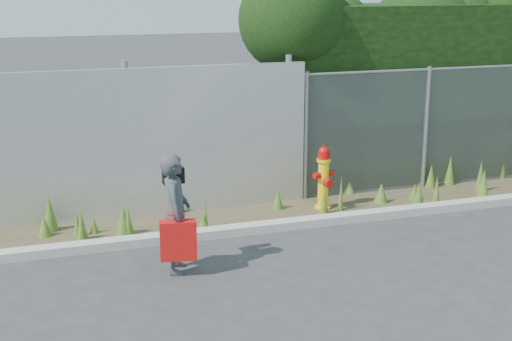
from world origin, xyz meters
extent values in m
plane|color=#353537|center=(0.00, 0.00, 0.00)|extent=(80.00, 80.00, 0.00)
cube|color=#B0AB9F|center=(0.00, 1.80, 0.06)|extent=(16.00, 0.22, 0.12)
cube|color=#463D28|center=(0.00, 2.40, 0.01)|extent=(16.00, 1.20, 0.01)
cone|color=#3C631D|center=(-1.87, 2.21, 0.21)|extent=(0.14, 0.14, 0.41)
cone|color=#3C631D|center=(3.95, 2.46, 0.27)|extent=(0.15, 0.15, 0.53)
cone|color=#3C631D|center=(-2.48, 2.22, 0.16)|extent=(0.12, 0.12, 0.32)
cone|color=#3C631D|center=(1.35, 2.27, 0.27)|extent=(0.09, 0.09, 0.55)
cone|color=#3C631D|center=(-2.50, 2.19, 0.20)|extent=(0.15, 0.15, 0.40)
cone|color=#3C631D|center=(3.67, 1.98, 0.26)|extent=(0.23, 0.23, 0.52)
cone|color=#3C631D|center=(-2.54, 2.37, 0.18)|extent=(0.11, 0.11, 0.36)
cone|color=#3C631D|center=(1.04, 2.20, 0.17)|extent=(0.13, 0.13, 0.34)
cone|color=#3C631D|center=(-2.97, 2.51, 0.14)|extent=(0.20, 0.20, 0.28)
cone|color=#3C631D|center=(-1.93, 2.25, 0.21)|extent=(0.22, 0.22, 0.41)
cone|color=#3C631D|center=(-1.01, 2.93, 0.14)|extent=(0.15, 0.15, 0.28)
cone|color=#3C631D|center=(-2.88, 2.71, 0.26)|extent=(0.22, 0.22, 0.52)
cone|color=#3C631D|center=(3.30, 2.91, 0.21)|extent=(0.18, 0.18, 0.41)
cone|color=#3C631D|center=(-0.84, 1.99, 0.25)|extent=(0.08, 0.08, 0.50)
cone|color=#3C631D|center=(2.11, 2.42, 0.16)|extent=(0.23, 0.23, 0.32)
cone|color=#3C631D|center=(2.67, 2.37, 0.14)|extent=(0.17, 0.17, 0.28)
cone|color=#3C631D|center=(3.71, 2.98, 0.25)|extent=(0.19, 0.19, 0.51)
cone|color=#3C631D|center=(-2.31, 2.43, 0.11)|extent=(0.13, 0.13, 0.23)
cone|color=#3C631D|center=(1.85, 3.03, 0.11)|extent=(0.20, 0.20, 0.21)
cone|color=#3C631D|center=(0.46, 2.63, 0.16)|extent=(0.18, 0.18, 0.32)
cone|color=#3C631D|center=(2.58, 2.09, 0.19)|extent=(0.18, 0.18, 0.39)
cone|color=#3C631D|center=(-0.88, 1.95, 0.15)|extent=(0.18, 0.18, 0.29)
cone|color=#3C631D|center=(4.83, 3.02, 0.15)|extent=(0.10, 0.10, 0.31)
cone|color=#3C631D|center=(2.86, 2.04, 0.24)|extent=(0.13, 0.13, 0.48)
cube|color=#B8BCC0|center=(-3.25, 3.00, 1.10)|extent=(8.50, 0.08, 2.20)
cylinder|color=gray|center=(-1.70, 3.12, 1.15)|extent=(0.10, 0.10, 2.30)
cylinder|color=gray|center=(0.80, 3.12, 1.15)|extent=(0.10, 0.10, 2.30)
cube|color=gray|center=(4.25, 3.00, 1.00)|extent=(6.50, 0.03, 2.00)
cylinder|color=gray|center=(4.25, 3.00, 2.00)|extent=(6.50, 0.04, 0.04)
cylinder|color=gray|center=(1.05, 3.00, 1.02)|extent=(0.07, 0.07, 2.05)
cylinder|color=gray|center=(3.20, 3.00, 1.02)|extent=(0.07, 0.07, 2.05)
cube|color=black|center=(4.55, 4.00, 1.50)|extent=(7.30, 1.60, 3.00)
sphere|color=black|center=(1.12, 3.82, 2.79)|extent=(1.74, 1.74, 1.74)
sphere|color=black|center=(2.10, 4.19, 2.58)|extent=(1.21, 1.21, 1.21)
sphere|color=black|center=(3.08, 3.86, 2.34)|extent=(1.11, 1.11, 1.11)
sphere|color=black|center=(3.72, 4.15, 2.45)|extent=(1.89, 1.89, 1.89)
sphere|color=black|center=(4.41, 4.03, 2.69)|extent=(1.28, 1.28, 1.28)
sphere|color=black|center=(5.31, 3.97, 2.80)|extent=(1.73, 1.73, 1.73)
cylinder|color=yellow|center=(1.12, 2.44, 0.03)|extent=(0.25, 0.25, 0.05)
cylinder|color=yellow|center=(1.12, 2.44, 0.38)|extent=(0.16, 0.16, 0.76)
cylinder|color=yellow|center=(1.12, 2.44, 0.78)|extent=(0.21, 0.21, 0.04)
cylinder|color=#B20F0A|center=(1.12, 2.44, 0.84)|extent=(0.19, 0.19, 0.09)
sphere|color=#B20F0A|center=(1.12, 2.44, 0.90)|extent=(0.17, 0.17, 0.17)
cylinder|color=#B20F0A|center=(1.12, 2.44, 0.99)|extent=(0.04, 0.04, 0.04)
cylinder|color=#B20F0A|center=(1.00, 2.44, 0.55)|extent=(0.09, 0.10, 0.10)
cylinder|color=#B20F0A|center=(1.25, 2.44, 0.55)|extent=(0.09, 0.10, 0.10)
cylinder|color=#B20F0A|center=(1.12, 2.32, 0.45)|extent=(0.13, 0.11, 0.13)
imported|color=#106467|center=(-1.50, 0.81, 0.72)|extent=(0.46, 0.60, 1.45)
cube|color=red|center=(-1.52, 0.63, 0.45)|extent=(0.43, 0.16, 0.47)
cylinder|color=red|center=(-1.52, 0.63, 0.77)|extent=(0.20, 0.02, 0.02)
cube|color=black|center=(-1.47, 1.04, 1.13)|extent=(0.26, 0.11, 0.19)
camera|label=1|loc=(-3.13, -7.09, 3.39)|focal=50.00mm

